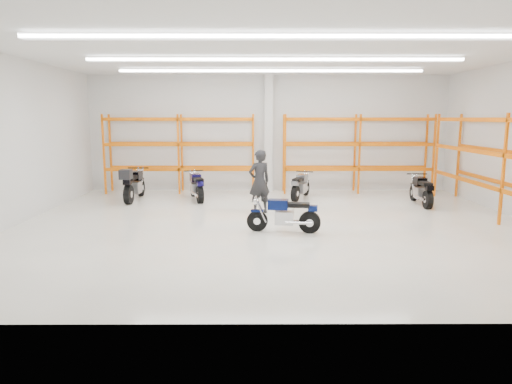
{
  "coord_description": "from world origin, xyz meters",
  "views": [
    {
      "loc": [
        -0.56,
        -12.03,
        2.88
      ],
      "look_at": [
        -0.51,
        0.5,
        0.82
      ],
      "focal_mm": 32.0,
      "sensor_mm": 36.0,
      "label": 1
    }
  ],
  "objects_px": {
    "motorcycle_back_a": "(133,185)",
    "standing_man": "(259,182)",
    "motorcycle_back_d": "(422,191)",
    "structural_column": "(269,134)",
    "motorcycle_main": "(287,216)",
    "motorcycle_back_b": "(197,187)",
    "motorcycle_back_c": "(300,187)"
  },
  "relations": [
    {
      "from": "motorcycle_back_a",
      "to": "structural_column",
      "type": "height_order",
      "value": "structural_column"
    },
    {
      "from": "motorcycle_back_c",
      "to": "structural_column",
      "type": "height_order",
      "value": "structural_column"
    },
    {
      "from": "motorcycle_back_b",
      "to": "motorcycle_back_c",
      "type": "xyz_separation_m",
      "value": [
        3.66,
        0.27,
        -0.03
      ]
    },
    {
      "from": "standing_man",
      "to": "structural_column",
      "type": "height_order",
      "value": "structural_column"
    },
    {
      "from": "motorcycle_back_b",
      "to": "structural_column",
      "type": "relative_size",
      "value": 0.44
    },
    {
      "from": "motorcycle_back_c",
      "to": "standing_man",
      "type": "bearing_deg",
      "value": -121.45
    },
    {
      "from": "motorcycle_main",
      "to": "motorcycle_back_a",
      "type": "xyz_separation_m",
      "value": [
        -5.02,
        4.4,
        0.14
      ]
    },
    {
      "from": "motorcycle_back_c",
      "to": "motorcycle_back_d",
      "type": "bearing_deg",
      "value": -17.55
    },
    {
      "from": "motorcycle_back_d",
      "to": "structural_column",
      "type": "relative_size",
      "value": 0.45
    },
    {
      "from": "motorcycle_back_b",
      "to": "motorcycle_back_d",
      "type": "distance_m",
      "value": 7.6
    },
    {
      "from": "motorcycle_main",
      "to": "standing_man",
      "type": "relative_size",
      "value": 0.97
    },
    {
      "from": "motorcycle_back_c",
      "to": "motorcycle_back_a",
      "type": "bearing_deg",
      "value": -176.07
    },
    {
      "from": "motorcycle_back_a",
      "to": "structural_column",
      "type": "relative_size",
      "value": 0.51
    },
    {
      "from": "motorcycle_main",
      "to": "motorcycle_back_b",
      "type": "bearing_deg",
      "value": 122.1
    },
    {
      "from": "motorcycle_back_b",
      "to": "standing_man",
      "type": "xyz_separation_m",
      "value": [
        2.17,
        -2.16,
        0.49
      ]
    },
    {
      "from": "motorcycle_back_a",
      "to": "standing_man",
      "type": "distance_m",
      "value": 4.82
    },
    {
      "from": "motorcycle_back_d",
      "to": "motorcycle_main",
      "type": "bearing_deg",
      "value": -142.81
    },
    {
      "from": "structural_column",
      "to": "standing_man",
      "type": "bearing_deg",
      "value": -95.45
    },
    {
      "from": "motorcycle_back_d",
      "to": "standing_man",
      "type": "relative_size",
      "value": 1.05
    },
    {
      "from": "motorcycle_main",
      "to": "motorcycle_back_c",
      "type": "relative_size",
      "value": 1.03
    },
    {
      "from": "motorcycle_back_d",
      "to": "structural_column",
      "type": "xyz_separation_m",
      "value": [
        -4.97,
        3.05,
        1.78
      ]
    },
    {
      "from": "motorcycle_back_a",
      "to": "motorcycle_back_c",
      "type": "relative_size",
      "value": 1.27
    },
    {
      "from": "motorcycle_back_a",
      "to": "standing_man",
      "type": "xyz_separation_m",
      "value": [
        4.36,
        -2.02,
        0.39
      ]
    },
    {
      "from": "motorcycle_back_a",
      "to": "motorcycle_back_b",
      "type": "bearing_deg",
      "value": 3.45
    },
    {
      "from": "motorcycle_back_c",
      "to": "motorcycle_main",
      "type": "bearing_deg",
      "value": -99.64
    },
    {
      "from": "motorcycle_back_a",
      "to": "motorcycle_back_d",
      "type": "height_order",
      "value": "motorcycle_back_a"
    },
    {
      "from": "motorcycle_back_b",
      "to": "motorcycle_back_d",
      "type": "bearing_deg",
      "value": -7.25
    },
    {
      "from": "motorcycle_back_b",
      "to": "motorcycle_main",
      "type": "bearing_deg",
      "value": -57.9
    },
    {
      "from": "motorcycle_main",
      "to": "motorcycle_back_d",
      "type": "xyz_separation_m",
      "value": [
        4.7,
        3.57,
        0.03
      ]
    },
    {
      "from": "motorcycle_main",
      "to": "structural_column",
      "type": "xyz_separation_m",
      "value": [
        -0.26,
        6.61,
        1.82
      ]
    },
    {
      "from": "motorcycle_main",
      "to": "motorcycle_back_d",
      "type": "distance_m",
      "value": 5.9
    },
    {
      "from": "motorcycle_back_d",
      "to": "motorcycle_back_b",
      "type": "bearing_deg",
      "value": 172.75
    }
  ]
}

